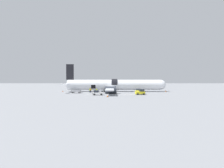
{
  "coord_description": "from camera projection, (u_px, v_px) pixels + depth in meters",
  "views": [
    {
      "loc": [
        -0.76,
        -49.2,
        4.09
      ],
      "look_at": [
        -1.28,
        4.35,
        3.07
      ],
      "focal_mm": 22.0,
      "sensor_mm": 36.0,
      "label": 1
    }
  ],
  "objects": [
    {
      "name": "apron_marking_line",
      "position": [
        118.0,
        95.0,
        42.19
      ],
      "size": [
        20.56,
        2.53,
        0.01
      ],
      "color": "silver",
      "rests_on": "ground_plane"
    },
    {
      "name": "baggage_tug_lead",
      "position": [
        139.0,
        91.0,
        50.37
      ],
      "size": [
        2.48,
        3.1,
        1.4
      ],
      "color": "yellow",
      "rests_on": "ground_plane"
    },
    {
      "name": "ground_crew_driver",
      "position": [
        91.0,
        90.0,
        51.64
      ],
      "size": [
        0.55,
        0.44,
        1.57
      ],
      "color": "#1E2338",
      "rests_on": "ground_plane"
    },
    {
      "name": "ground_crew_loader_a",
      "position": [
        97.0,
        91.0,
        46.33
      ],
      "size": [
        0.56,
        0.55,
        1.73
      ],
      "color": "#1E2338",
      "rests_on": "ground_plane"
    },
    {
      "name": "safety_cone_wingtip",
      "position": [
        115.0,
        93.0,
        45.79
      ],
      "size": [
        0.62,
        0.62,
        0.63
      ],
      "color": "black",
      "rests_on": "ground_plane"
    },
    {
      "name": "safety_cone_tail",
      "position": [
        63.0,
        91.0,
        53.75
      ],
      "size": [
        0.59,
        0.59,
        0.76
      ],
      "color": "black",
      "rests_on": "ground_plane"
    },
    {
      "name": "baggage_tug_rear",
      "position": [
        97.0,
        93.0,
        40.79
      ],
      "size": [
        3.18,
        1.83,
        1.46
      ],
      "color": "white",
      "rests_on": "ground_plane"
    },
    {
      "name": "baggage_cart_loading",
      "position": [
        98.0,
        91.0,
        49.06
      ],
      "size": [
        4.24,
        2.56,
        1.02
      ],
      "color": "#B7BABF",
      "rests_on": "ground_plane"
    },
    {
      "name": "baggage_cart_queued",
      "position": [
        76.0,
        92.0,
        47.94
      ],
      "size": [
        4.1,
        2.11,
        1.06
      ],
      "color": "#999BA0",
      "rests_on": "ground_plane"
    },
    {
      "name": "airplane",
      "position": [
        113.0,
        85.0,
        55.05
      ],
      "size": [
        41.47,
        35.95,
        10.99
      ],
      "color": "white",
      "rests_on": "ground_plane"
    },
    {
      "name": "baggage_tug_mid",
      "position": [
        140.0,
        92.0,
        42.21
      ],
      "size": [
        2.98,
        2.35,
        1.75
      ],
      "color": "yellow",
      "rests_on": "ground_plane"
    },
    {
      "name": "ground_crew_loader_b",
      "position": [
        90.0,
        90.0,
        50.17
      ],
      "size": [
        0.53,
        0.53,
        1.66
      ],
      "color": "#1E2338",
      "rests_on": "ground_plane"
    },
    {
      "name": "safety_cone_nose",
      "position": [
        166.0,
        91.0,
        53.29
      ],
      "size": [
        0.58,
        0.58,
        0.77
      ],
      "color": "black",
      "rests_on": "ground_plane"
    },
    {
      "name": "ground_plane",
      "position": [
        115.0,
        93.0,
        49.26
      ],
      "size": [
        500.0,
        500.0,
        0.0
      ],
      "primitive_type": "plane",
      "color": "gray"
    },
    {
      "name": "safety_cone_engine_left",
      "position": [
        107.0,
        96.0,
        35.99
      ],
      "size": [
        0.63,
        0.63,
        0.6
      ],
      "color": "black",
      "rests_on": "ground_plane"
    }
  ]
}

